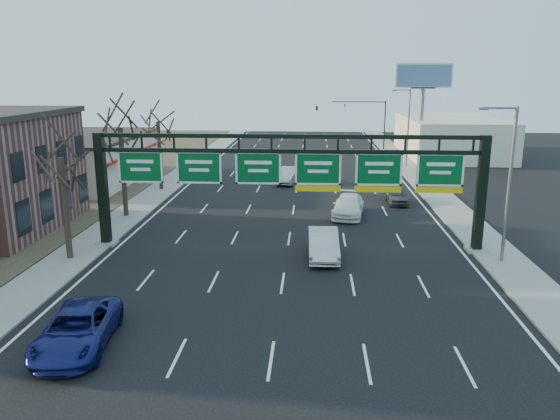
# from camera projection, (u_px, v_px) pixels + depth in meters

# --- Properties ---
(ground) EXTENTS (160.00, 160.00, 0.00)m
(ground) POSITION_uv_depth(u_px,v_px,m) (280.00, 298.00, 26.80)
(ground) COLOR black
(ground) RESTS_ON ground
(sidewalk_left) EXTENTS (3.00, 120.00, 0.12)m
(sidewalk_left) POSITION_uv_depth(u_px,v_px,m) (146.00, 201.00, 46.90)
(sidewalk_left) COLOR gray
(sidewalk_left) RESTS_ON ground
(sidewalk_right) EXTENTS (3.00, 120.00, 0.12)m
(sidewalk_right) POSITION_uv_depth(u_px,v_px,m) (448.00, 205.00, 45.41)
(sidewalk_right) COLOR gray
(sidewalk_right) RESTS_ON ground
(dirt_strip_left) EXTENTS (21.00, 120.00, 0.06)m
(dirt_strip_left) POSITION_uv_depth(u_px,v_px,m) (9.00, 200.00, 47.61)
(dirt_strip_left) COLOR #473D2B
(dirt_strip_left) RESTS_ON ground
(lane_markings) EXTENTS (21.60, 120.00, 0.01)m
(lane_markings) POSITION_uv_depth(u_px,v_px,m) (294.00, 204.00, 46.16)
(lane_markings) COLOR white
(lane_markings) RESTS_ON ground
(sign_gantry) EXTENTS (24.60, 1.20, 7.20)m
(sign_gantry) POSITION_uv_depth(u_px,v_px,m) (291.00, 176.00, 33.41)
(sign_gantry) COLOR black
(sign_gantry) RESTS_ON ground
(cream_strip) EXTENTS (10.90, 18.40, 4.70)m
(cream_strip) POSITION_uv_depth(u_px,v_px,m) (87.00, 158.00, 55.56)
(cream_strip) COLOR beige
(cream_strip) RESTS_ON ground
(building_right_distant) EXTENTS (12.00, 20.00, 5.00)m
(building_right_distant) POSITION_uv_depth(u_px,v_px,m) (450.00, 136.00, 73.44)
(building_right_distant) COLOR beige
(building_right_distant) RESTS_ON ground
(tree_gantry) EXTENTS (3.60, 3.60, 8.48)m
(tree_gantry) POSITION_uv_depth(u_px,v_px,m) (59.00, 140.00, 30.66)
(tree_gantry) COLOR #32271C
(tree_gantry) RESTS_ON sidewalk_left
(tree_mid) EXTENTS (3.60, 3.60, 9.24)m
(tree_mid) POSITION_uv_depth(u_px,v_px,m) (119.00, 114.00, 40.16)
(tree_mid) COLOR #32271C
(tree_mid) RESTS_ON sidewalk_left
(tree_far) EXTENTS (3.60, 3.60, 8.86)m
(tree_far) POSITION_uv_depth(u_px,v_px,m) (157.00, 110.00, 49.94)
(tree_far) COLOR #32271C
(tree_far) RESTS_ON sidewalk_left
(streetlight_near) EXTENTS (2.15, 0.22, 9.00)m
(streetlight_near) POSITION_uv_depth(u_px,v_px,m) (508.00, 177.00, 30.65)
(streetlight_near) COLOR slate
(streetlight_near) RESTS_ON sidewalk_right
(streetlight_far) EXTENTS (2.15, 0.22, 9.00)m
(streetlight_far) POSITION_uv_depth(u_px,v_px,m) (407.00, 123.00, 63.57)
(streetlight_far) COLOR slate
(streetlight_far) RESTS_ON sidewalk_right
(billboard_right) EXTENTS (7.00, 0.50, 12.00)m
(billboard_right) POSITION_uv_depth(u_px,v_px,m) (423.00, 87.00, 67.28)
(billboard_right) COLOR slate
(billboard_right) RESTS_ON ground
(traffic_signal_mast) EXTENTS (10.16, 0.54, 7.00)m
(traffic_signal_mast) POSITION_uv_depth(u_px,v_px,m) (342.00, 111.00, 78.39)
(traffic_signal_mast) COLOR black
(traffic_signal_mast) RESTS_ON ground
(car_blue_suv) EXTENTS (3.14, 5.82, 1.55)m
(car_blue_suv) POSITION_uv_depth(u_px,v_px,m) (77.00, 329.00, 21.83)
(car_blue_suv) COLOR navy
(car_blue_suv) RESTS_ON ground
(car_silver_sedan) EXTENTS (1.89, 5.08, 1.66)m
(car_silver_sedan) POSITION_uv_depth(u_px,v_px,m) (323.00, 244.00, 32.58)
(car_silver_sedan) COLOR #B9B9BE
(car_silver_sedan) RESTS_ON ground
(car_white_wagon) EXTENTS (2.98, 5.71, 1.58)m
(car_white_wagon) POSITION_uv_depth(u_px,v_px,m) (348.00, 206.00, 42.15)
(car_white_wagon) COLOR white
(car_white_wagon) RESTS_ON ground
(car_grey_far) EXTENTS (1.61, 4.00, 1.36)m
(car_grey_far) POSITION_uv_depth(u_px,v_px,m) (397.00, 196.00, 46.20)
(car_grey_far) COLOR #3B3E40
(car_grey_far) RESTS_ON ground
(car_silver_distant) EXTENTS (2.60, 5.03, 1.58)m
(car_silver_distant) POSITION_uv_depth(u_px,v_px,m) (289.00, 175.00, 54.83)
(car_silver_distant) COLOR #9D9DA1
(car_silver_distant) RESTS_ON ground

